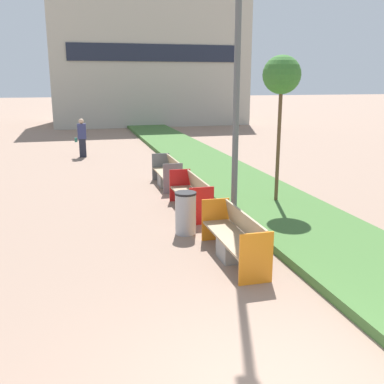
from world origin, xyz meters
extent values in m
cube|color=#426B33|center=(3.20, 12.00, 0.09)|extent=(2.80, 120.00, 0.18)
cube|color=#B2AD9E|center=(4.00, 32.94, 4.81)|extent=(14.70, 7.40, 9.63)
cube|color=#1E2333|center=(4.00, 29.19, 5.30)|extent=(12.35, 0.08, 1.20)
cube|color=gray|center=(0.90, 4.03, 0.21)|extent=(0.52, 0.60, 0.42)
cube|color=tan|center=(0.90, 4.03, 0.44)|extent=(0.58, 2.27, 0.05)
cube|color=tan|center=(1.17, 4.03, 0.70)|extent=(0.14, 2.18, 0.48)
cube|color=orange|center=(0.90, 2.88, 0.47)|extent=(0.62, 0.04, 0.94)
cube|color=orange|center=(0.90, 5.18, 0.47)|extent=(0.62, 0.04, 0.94)
cube|color=gray|center=(0.90, 7.45, 0.21)|extent=(0.52, 0.60, 0.42)
cube|color=tan|center=(0.90, 7.45, 0.44)|extent=(0.58, 2.26, 0.05)
cube|color=tan|center=(1.17, 7.45, 0.70)|extent=(0.14, 2.17, 0.48)
cube|color=red|center=(0.90, 6.30, 0.47)|extent=(0.62, 0.04, 0.94)
cube|color=red|center=(0.90, 8.60, 0.47)|extent=(0.62, 0.04, 0.94)
cube|color=gray|center=(0.90, 10.55, 0.21)|extent=(0.52, 0.60, 0.42)
cube|color=tan|center=(0.90, 10.55, 0.44)|extent=(0.58, 1.97, 0.05)
cube|color=tan|center=(1.17, 10.55, 0.70)|extent=(0.14, 1.89, 0.48)
cube|color=slate|center=(0.90, 9.55, 0.47)|extent=(0.62, 0.04, 0.94)
cube|color=slate|center=(0.90, 11.56, 0.47)|extent=(0.62, 0.04, 0.94)
cylinder|color=#9EA0A5|center=(0.36, 5.74, 0.47)|extent=(0.48, 0.48, 0.94)
cylinder|color=black|center=(0.36, 5.74, 0.96)|extent=(0.50, 0.50, 0.05)
cylinder|color=#56595B|center=(1.55, 5.79, 4.21)|extent=(0.14, 0.14, 8.42)
cylinder|color=brown|center=(3.38, 7.35, 1.65)|extent=(0.10, 0.10, 3.31)
sphere|color=#38702D|center=(3.38, 7.35, 3.59)|extent=(1.01, 1.01, 1.01)
cube|color=#232633|center=(-1.65, 17.16, 0.42)|extent=(0.30, 0.22, 0.84)
cube|color=navy|center=(-1.65, 17.16, 1.18)|extent=(0.38, 0.24, 0.68)
sphere|color=tan|center=(-1.65, 17.16, 1.63)|extent=(0.23, 0.23, 0.23)
cube|color=#236051|center=(-1.93, 17.16, 0.80)|extent=(0.12, 0.20, 0.18)
camera|label=1|loc=(-2.00, -3.82, 3.47)|focal=42.00mm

